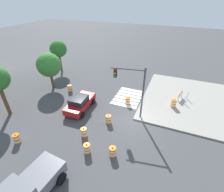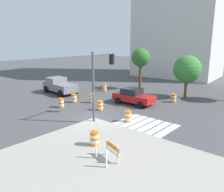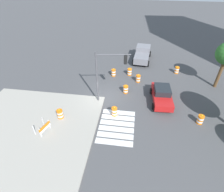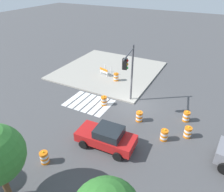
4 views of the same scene
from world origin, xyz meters
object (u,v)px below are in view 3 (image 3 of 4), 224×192
Objects in this scene: sports_car at (162,95)px; traffic_light_pole at (108,69)px; traffic_barrel_median_near at (138,78)px; traffic_barrel_far_curb at (114,111)px; traffic_barrel_opposite_curb at (126,89)px; traffic_barrel_near_corner at (129,72)px; pickup_truck at (143,53)px; traffic_barrel_on_sidewalk at (60,114)px; traffic_barrel_crosswalk_end at (177,70)px; traffic_barrel_lane_center at (200,119)px; construction_barricade at (43,127)px; traffic_barrel_median_far at (113,73)px.

traffic_light_pole is at bearing -82.10° from sports_car.
sports_car is at bearing 35.71° from traffic_barrel_median_near.
traffic_light_pole reaches higher than traffic_barrel_far_curb.
traffic_barrel_near_corner is at bearing 177.53° from traffic_barrel_opposite_curb.
pickup_truck reaches higher than traffic_barrel_on_sidewalk.
traffic_light_pole is (0.77, -5.54, 3.10)m from sports_car.
traffic_barrel_near_corner is 10.96m from traffic_barrel_on_sidewalk.
traffic_barrel_crosswalk_end and traffic_barrel_lane_center have the same top height.
traffic_barrel_median_near is (-3.55, -2.55, -0.36)m from sports_car.
traffic_light_pole is (1.79, -1.65, 3.46)m from traffic_barrel_opposite_curb.
construction_barricade is at bearing -42.67° from traffic_light_pole.
traffic_barrel_median_far is 0.72× the size of construction_barricade.
traffic_light_pole is at bearing 128.96° from traffic_barrel_on_sidewalk.
traffic_barrel_on_sidewalk is 2.08m from construction_barricade.
traffic_barrel_on_sidewalk is (4.12, -9.69, -0.21)m from sports_car.
construction_barricade is (1.94, -0.74, 0.12)m from traffic_barrel_on_sidewalk.
traffic_barrel_far_curb is 5.16m from traffic_barrel_on_sidewalk.
construction_barricade is at bearing -59.82° from sports_car.
traffic_barrel_near_corner is at bearing -138.39° from traffic_barrel_lane_center.
pickup_truck is 5.21× the size of traffic_barrel_median_near.
construction_barricade is (9.61, -7.87, 0.27)m from traffic_barrel_median_near.
traffic_barrel_far_curb is at bearing -58.24° from sports_car.
pickup_truck is 6.40m from traffic_barrel_median_near.
sports_car is 6.89m from traffic_barrel_crosswalk_end.
traffic_barrel_on_sidewalk is (1.22, -5.01, 0.15)m from traffic_barrel_far_curb.
traffic_barrel_median_near is at bearing 72.30° from traffic_barrel_median_far.
traffic_barrel_crosswalk_end is 1.00× the size of traffic_barrel_median_near.
pickup_truck is at bearing 161.60° from traffic_barrel_near_corner.
traffic_barrel_median_far and traffic_barrel_lane_center have the same top height.
traffic_barrel_opposite_curb is at bearing -104.68° from sports_car.
construction_barricade is 0.26× the size of traffic_light_pole.
traffic_barrel_median_near is 8.71m from traffic_barrel_lane_center.
sports_car is at bearing 51.56° from traffic_barrel_median_far.
traffic_barrel_near_corner is 1.00× the size of traffic_barrel_crosswalk_end.
traffic_barrel_crosswalk_end is (-1.36, 6.19, 0.00)m from traffic_barrel_near_corner.
pickup_truck reaches higher than traffic_barrel_near_corner.
traffic_barrel_median_far is at bearing 156.34° from construction_barricade.
traffic_light_pole reaches higher than traffic_barrel_opposite_curb.
traffic_barrel_opposite_curb is (3.55, 1.87, 0.00)m from traffic_barrel_median_far.
sports_car is 4.29× the size of traffic_barrel_far_curb.
traffic_barrel_near_corner is 1.00× the size of traffic_barrel_lane_center.
traffic_barrel_crosswalk_end is (3.49, 4.58, -0.52)m from pickup_truck.
traffic_barrel_median_near is 1.00× the size of traffic_barrel_opposite_curb.
traffic_barrel_median_far is 4.02m from traffic_barrel_opposite_curb.
sports_car is 4.04m from traffic_barrel_opposite_curb.
traffic_barrel_crosswalk_end is at bearing 134.06° from construction_barricade.
traffic_barrel_median_far is 7.55m from traffic_barrel_far_curb.
pickup_truck is at bearing -156.95° from traffic_barrel_lane_center.
traffic_barrel_near_corner is at bearing -142.48° from traffic_barrel_median_near.
traffic_barrel_median_near is at bearing 152.11° from traffic_barrel_opposite_curb.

